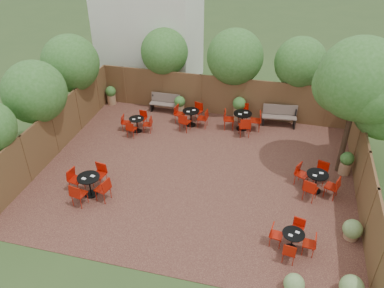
# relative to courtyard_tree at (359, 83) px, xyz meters

# --- Properties ---
(ground) EXTENTS (80.00, 80.00, 0.00)m
(ground) POSITION_rel_courtyard_tree_xyz_m (-5.39, -1.52, -3.75)
(ground) COLOR #354F23
(ground) RESTS_ON ground
(courtyard_paving) EXTENTS (12.00, 10.00, 0.02)m
(courtyard_paving) POSITION_rel_courtyard_tree_xyz_m (-5.39, -1.52, -3.74)
(courtyard_paving) COLOR #371916
(courtyard_paving) RESTS_ON ground
(fence_back) EXTENTS (12.00, 0.08, 2.00)m
(fence_back) POSITION_rel_courtyard_tree_xyz_m (-5.39, 3.48, -2.75)
(fence_back) COLOR brown
(fence_back) RESTS_ON ground
(fence_left) EXTENTS (0.08, 10.00, 2.00)m
(fence_left) POSITION_rel_courtyard_tree_xyz_m (-11.39, -1.52, -2.75)
(fence_left) COLOR brown
(fence_left) RESTS_ON ground
(fence_right) EXTENTS (0.08, 10.00, 2.00)m
(fence_right) POSITION_rel_courtyard_tree_xyz_m (0.61, -1.52, -2.75)
(fence_right) COLOR brown
(fence_right) RESTS_ON ground
(neighbour_building) EXTENTS (5.00, 4.00, 8.00)m
(neighbour_building) POSITION_rel_courtyard_tree_xyz_m (-9.89, 6.48, 0.25)
(neighbour_building) COLOR silver
(neighbour_building) RESTS_ON ground
(overhang_foliage) EXTENTS (15.69, 10.41, 2.65)m
(overhang_foliage) POSITION_rel_courtyard_tree_xyz_m (-6.90, 1.76, -1.02)
(overhang_foliage) COLOR #2F6320
(overhang_foliage) RESTS_ON ground
(courtyard_tree) EXTENTS (3.01, 2.96, 5.37)m
(courtyard_tree) POSITION_rel_courtyard_tree_xyz_m (0.00, 0.00, 0.00)
(courtyard_tree) COLOR black
(courtyard_tree) RESTS_ON courtyard_paving
(park_bench_left) EXTENTS (1.47, 0.47, 0.91)m
(park_bench_left) POSITION_rel_courtyard_tree_xyz_m (-8.11, 3.10, -3.26)
(park_bench_left) COLOR brown
(park_bench_left) RESTS_ON courtyard_paving
(park_bench_right) EXTENTS (1.63, 0.69, 0.98)m
(park_bench_right) POSITION_rel_courtyard_tree_xyz_m (-2.51, 3.11, -3.23)
(park_bench_right) COLOR brown
(park_bench_right) RESTS_ON courtyard_paving
(bistro_tables) EXTENTS (9.55, 8.45, 0.95)m
(bistro_tables) POSITION_rel_courtyard_tree_xyz_m (-5.14, -0.59, -3.29)
(bistro_tables) COLOR black
(bistro_tables) RESTS_ON courtyard_paving
(planters) EXTENTS (11.80, 3.88, 1.15)m
(planters) POSITION_rel_courtyard_tree_xyz_m (-5.50, 2.43, -3.17)
(planters) COLOR #966F4B
(planters) RESTS_ON courtyard_paving
(low_shrubs) EXTENTS (2.31, 3.13, 0.71)m
(low_shrubs) POSITION_rel_courtyard_tree_xyz_m (-0.34, -5.23, -3.41)
(low_shrubs) COLOR #966F4B
(low_shrubs) RESTS_ON courtyard_paving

